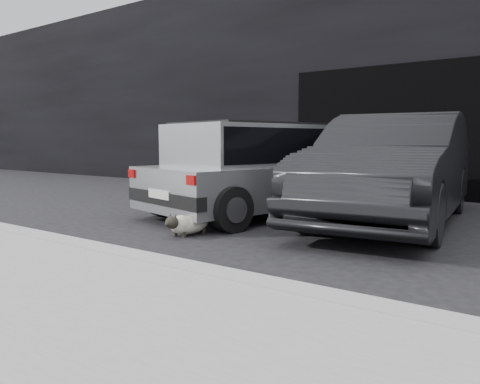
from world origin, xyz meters
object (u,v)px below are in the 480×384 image
Objects in this scene: silver_hatchback at (261,165)px; cat_siamese at (187,224)px; second_car at (393,168)px; cat_white at (193,206)px.

silver_hatchback is 1.96m from cat_siamese.
silver_hatchback is at bearing -173.55° from second_car.
cat_white is at bearing -49.99° from cat_siamese.
cat_siamese is at bearing 18.06° from cat_white.
cat_white is at bearing -103.78° from silver_hatchback.
cat_white is (-0.52, -0.97, -0.55)m from silver_hatchback.
second_car is at bearing 100.57° from cat_white.
second_car is at bearing 26.93° from silver_hatchback.
second_car is 2.89m from cat_siamese.
cat_white is at bearing -155.89° from second_car.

